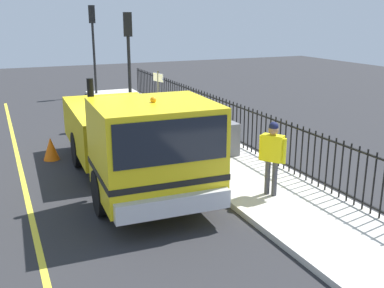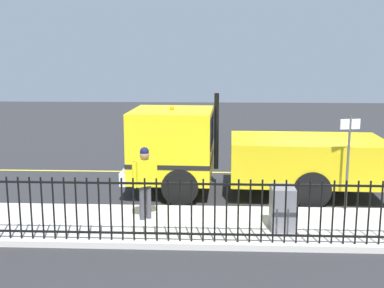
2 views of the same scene
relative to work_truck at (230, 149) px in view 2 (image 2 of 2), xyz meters
name	(u,v)px [view 2 (image 2 of 2)]	position (x,y,z in m)	size (l,w,h in m)	color
ground_plane	(307,196)	(0.07, 2.15, -1.27)	(51.83, 51.83, 0.00)	#2B2B2D
sidewalk_slab	(330,228)	(2.74, 2.15, -1.21)	(2.50, 23.56, 0.13)	beige
lane_marking	(292,173)	(-2.49, 2.15, -1.27)	(0.12, 21.21, 0.01)	yellow
work_truck	(230,149)	(0.00, 0.00, 0.00)	(2.60, 7.05, 2.73)	yellow
worker_standing	(145,175)	(2.52, -1.99, -0.12)	(0.45, 0.53, 1.68)	yellow
iron_fence	(345,212)	(3.82, 2.15, -0.48)	(0.04, 20.06, 1.30)	black
utility_cabinet	(282,208)	(3.02, 1.04, -0.68)	(0.62, 0.50, 0.93)	slate
traffic_cone	(326,170)	(-1.60, 3.04, -0.95)	(0.46, 0.46, 0.66)	orange
street_sign	(349,151)	(1.60, 2.78, 0.29)	(0.14, 0.49, 2.29)	#4C4C4C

